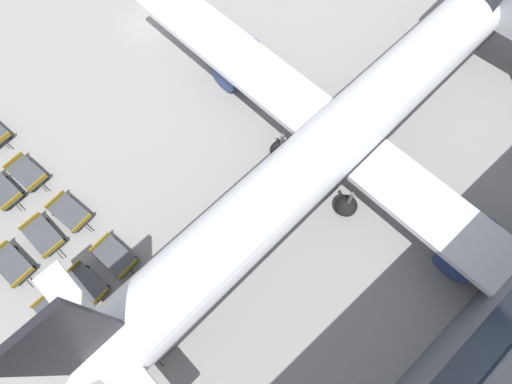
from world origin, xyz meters
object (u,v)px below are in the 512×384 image
at_px(baggage_dolly_row_mid_a_col_d, 43,236).
at_px(baggage_dolly_row_near_col_e, 58,314).
at_px(baggage_dolly_row_mid_a_col_c, 2,191).
at_px(baggage_dolly_row_mid_b_col_d, 70,213).
at_px(baggage_dolly_row_near_col_f, 111,367).
at_px(baggage_dolly_row_mid_a_col_f, 139,340).
at_px(baggage_dolly_row_mid_a_col_e, 86,285).
at_px(baggage_dolly_row_near_col_d, 12,265).
at_px(baggage_dolly_row_mid_b_col_f, 165,306).
at_px(airplane, 354,124).
at_px(baggage_dolly_row_mid_b_col_e, 115,257).
at_px(baggage_dolly_row_mid_b_col_c, 27,173).

bearing_deg(baggage_dolly_row_mid_a_col_d, baggage_dolly_row_near_col_e, -19.90).
distance_m(baggage_dolly_row_mid_a_col_c, baggage_dolly_row_mid_b_col_d, 4.86).
relative_size(baggage_dolly_row_near_col_e, baggage_dolly_row_near_col_f, 0.99).
distance_m(baggage_dolly_row_mid_a_col_f, baggage_dolly_row_mid_b_col_d, 9.11).
bearing_deg(baggage_dolly_row_mid_a_col_e, baggage_dolly_row_mid_a_col_c, -174.23).
xyz_separation_m(baggage_dolly_row_near_col_d, baggage_dolly_row_mid_a_col_f, (8.43, 3.28, 0.00)).
bearing_deg(baggage_dolly_row_near_col_d, baggage_dolly_row_mid_b_col_f, 34.39).
xyz_separation_m(airplane, baggage_dolly_row_mid_a_col_d, (-7.83, -18.40, -2.84)).
bearing_deg(baggage_dolly_row_mid_a_col_d, baggage_dolly_row_mid_b_col_d, 97.52).
bearing_deg(airplane, baggage_dolly_row_near_col_d, -109.88).
distance_m(baggage_dolly_row_near_col_d, baggage_dolly_row_mid_b_col_f, 9.58).
distance_m(baggage_dolly_row_near_col_d, baggage_dolly_row_mid_a_col_c, 5.12).
distance_m(airplane, baggage_dolly_row_near_col_d, 22.16).
relative_size(baggage_dolly_row_near_col_e, baggage_dolly_row_mid_a_col_e, 0.99).
bearing_deg(baggage_dolly_row_mid_b_col_d, baggage_dolly_row_mid_a_col_f, -6.38).
xyz_separation_m(baggage_dolly_row_near_col_d, baggage_dolly_row_mid_b_col_e, (3.62, 4.89, 0.00)).
relative_size(baggage_dolly_row_near_col_d, baggage_dolly_row_mid_a_col_c, 1.00).
relative_size(baggage_dolly_row_near_col_f, baggage_dolly_row_mid_b_col_f, 1.01).
distance_m(baggage_dolly_row_mid_a_col_d, baggage_dolly_row_mid_b_col_e, 4.76).
relative_size(baggage_dolly_row_mid_a_col_f, baggage_dolly_row_mid_b_col_c, 1.00).
bearing_deg(baggage_dolly_row_mid_a_col_f, baggage_dolly_row_mid_b_col_d, 173.62).
xyz_separation_m(baggage_dolly_row_mid_b_col_d, baggage_dolly_row_mid_b_col_e, (4.25, 0.60, 0.00)).
bearing_deg(baggage_dolly_row_mid_a_col_e, baggage_dolly_row_near_col_d, -145.87).
relative_size(baggage_dolly_row_mid_a_col_c, baggage_dolly_row_mid_b_col_f, 1.01).
bearing_deg(baggage_dolly_row_near_col_f, airplane, 93.28).
bearing_deg(baggage_dolly_row_mid_a_col_f, airplane, 93.15).
distance_m(baggage_dolly_row_near_col_e, baggage_dolly_row_mid_a_col_d, 4.94).
bearing_deg(baggage_dolly_row_near_col_e, baggage_dolly_row_near_col_f, 10.45).
bearing_deg(baggage_dolly_row_mid_a_col_f, baggage_dolly_row_mid_b_col_c, 178.56).
bearing_deg(baggage_dolly_row_mid_a_col_e, baggage_dolly_row_mid_b_col_f, 34.64).
height_order(baggage_dolly_row_mid_a_col_e, baggage_dolly_row_mid_b_col_e, same).
relative_size(baggage_dolly_row_near_col_e, baggage_dolly_row_mid_b_col_d, 0.99).
height_order(baggage_dolly_row_mid_a_col_e, baggage_dolly_row_mid_b_col_d, same).
distance_m(baggage_dolly_row_mid_a_col_d, baggage_dolly_row_mid_a_col_e, 4.32).
bearing_deg(baggage_dolly_row_mid_b_col_f, baggage_dolly_row_mid_a_col_f, -76.30).
relative_size(baggage_dolly_row_mid_a_col_c, baggage_dolly_row_mid_a_col_f, 1.00).
relative_size(baggage_dolly_row_mid_a_col_c, baggage_dolly_row_mid_a_col_d, 1.01).
distance_m(baggage_dolly_row_near_col_f, baggage_dolly_row_mid_b_col_e, 6.07).
distance_m(baggage_dolly_row_mid_a_col_c, baggage_dolly_row_mid_a_col_d, 4.46).
height_order(baggage_dolly_row_mid_a_col_f, baggage_dolly_row_mid_b_col_e, same).
distance_m(baggage_dolly_row_mid_a_col_e, baggage_dolly_row_mid_b_col_c, 8.90).
distance_m(baggage_dolly_row_mid_a_col_d, baggage_dolly_row_mid_b_col_f, 8.85).
bearing_deg(airplane, baggage_dolly_row_mid_a_col_c, -123.02).
xyz_separation_m(baggage_dolly_row_near_col_d, baggage_dolly_row_mid_a_col_d, (-0.36, 2.27, 0.00)).
xyz_separation_m(baggage_dolly_row_mid_a_col_d, baggage_dolly_row_mid_a_col_e, (4.30, 0.40, 0.00)).
distance_m(airplane, baggage_dolly_row_mid_a_col_c, 22.69).
bearing_deg(baggage_dolly_row_mid_b_col_c, baggage_dolly_row_mid_b_col_d, 8.99).
relative_size(baggage_dolly_row_mid_a_col_e, baggage_dolly_row_mid_b_col_f, 1.01).
bearing_deg(baggage_dolly_row_mid_b_col_d, baggage_dolly_row_mid_a_col_c, -149.03).
xyz_separation_m(baggage_dolly_row_mid_a_col_c, baggage_dolly_row_mid_b_col_c, (-0.11, 1.82, 0.00)).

